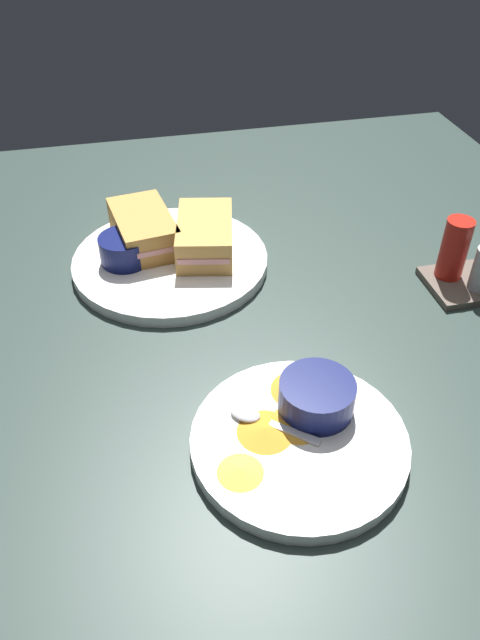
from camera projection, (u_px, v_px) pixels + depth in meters
The scene contains 11 objects.
ground_plane at pixel (251, 306), 81.74cm from camera, with size 110.00×110.00×3.00cm, color #283833.
plate_sandwich_main at pixel (171, 261), 85.93cm from camera, with size 27.42×27.42×1.60cm, color white.
sandwich_half_near at pixel (205, 235), 85.19cm from camera, with size 14.41×10.09×4.80cm.
sandwich_half_far at pixel (144, 229), 86.51cm from camera, with size 14.13×9.40×4.80cm.
ramekin_dark_sauce at pixel (124, 248), 83.28cm from camera, with size 6.82×6.82×3.81cm.
spoon_by_dark_ramekin at pixel (163, 250), 86.08cm from camera, with size 3.41×9.95×0.80cm.
plate_chips_companion at pixel (299, 442), 61.14cm from camera, with size 21.96×21.96×1.60cm, color white.
ramekin_light_gravy at pixel (317, 395), 62.32cm from camera, with size 7.91×7.91×3.59cm.
spoon_by_gravy_ramekin at pixel (257, 418), 62.03cm from camera, with size 7.42×8.55×0.80cm.
plantain_chip_scatter at pixel (280, 421), 61.84cm from camera, with size 15.85×15.39×0.60cm.
condiment_caddy at pixel (463, 265), 80.63cm from camera, with size 9.00×9.00×9.50cm.
Camera 1 is at (62.09, -15.68, 49.37)cm, focal length 34.07 mm.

